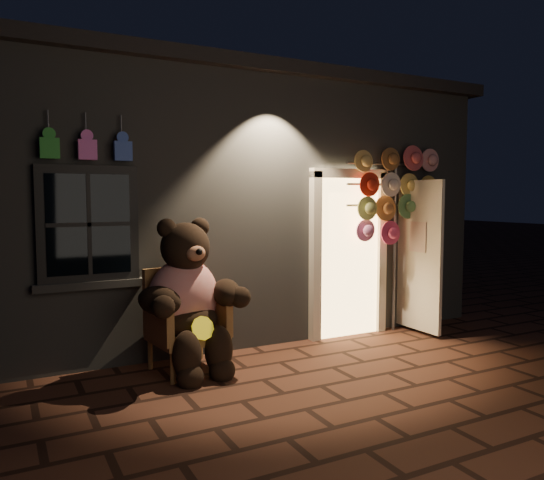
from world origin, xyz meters
TOP-DOWN VIEW (x-y plane):
  - ground at (0.00, 0.00)m, footprint 60.00×60.00m
  - shop_building at (0.00, 3.99)m, footprint 7.30×5.95m
  - wicker_armchair at (-1.01, 1.12)m, footprint 0.81×0.75m
  - teddy_bear at (-1.00, 0.99)m, footprint 1.20×0.99m
  - hat_rack at (1.99, 1.28)m, footprint 1.49×0.22m

SIDE VIEW (x-z plane):
  - ground at x=0.00m, z-range 0.00..0.00m
  - wicker_armchair at x=-1.01m, z-range 0.00..1.07m
  - teddy_bear at x=-1.00m, z-range -0.05..1.60m
  - shop_building at x=0.00m, z-range -0.02..3.49m
  - hat_rack at x=1.99m, z-range 0.65..3.12m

